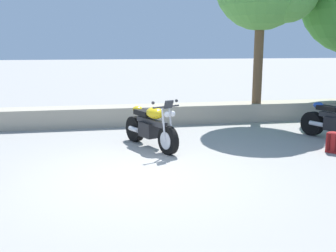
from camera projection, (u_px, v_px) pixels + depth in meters
ground_plane at (135, 176)px, 7.16m from camera, size 120.00×120.00×0.00m
stone_wall at (118, 116)px, 11.73m from camera, size 36.00×0.80×0.55m
motorcycle_yellow_centre at (151, 127)px, 9.06m from camera, size 1.06×1.95×1.18m
rider_backpack at (334, 142)px, 8.69m from camera, size 0.35×0.35×0.47m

